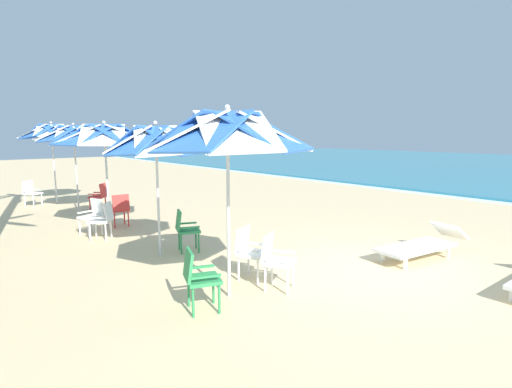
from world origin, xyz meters
name	(u,v)px	position (x,y,z in m)	size (l,w,h in m)	color
ground_plane	(376,271)	(0.00, 0.00, 0.00)	(80.00, 80.00, 0.00)	beige
beach_umbrella_0	(228,133)	(-0.75, -2.64, 2.41)	(2.42, 2.42, 2.80)	silver
plastic_chair_0	(249,250)	(-1.15, -1.94, 0.50)	(0.60, 0.58, 0.87)	white
plastic_chair_1	(198,276)	(-0.62, -3.24, 0.50)	(0.57, 0.59, 0.87)	#2D8C4C
plastic_chair_2	(275,258)	(-0.54, -1.91, 0.50)	(0.62, 0.61, 0.87)	white
beach_umbrella_1	(156,142)	(-3.21, -2.56, 2.25)	(2.04, 2.04, 2.65)	silver
plastic_chair_3	(185,228)	(-3.18, -2.01, 0.50)	(0.57, 0.59, 0.87)	#2D8C4C
beach_umbrella_2	(105,136)	(-5.95, -2.60, 2.36)	(2.50, 2.50, 2.72)	silver
plastic_chair_4	(93,214)	(-5.81, -3.03, 0.50)	(0.55, 0.57, 0.87)	white
plastic_chair_5	(103,218)	(-5.20, -2.99, 0.50)	(0.63, 0.63, 0.87)	white
plastic_chair_6	(120,208)	(-6.22, -2.22, 0.50)	(0.50, 0.47, 0.87)	red
beach_umbrella_3	(74,135)	(-8.80, -2.54, 2.38)	(2.11, 2.11, 2.74)	silver
plastic_chair_7	(99,195)	(-8.85, -1.88, 0.50)	(0.63, 0.63, 0.87)	red
beach_umbrella_4	(52,133)	(-11.10, -2.64, 2.45)	(2.11, 2.11, 2.83)	silver
plastic_chair_8	(31,192)	(-11.03, -3.42, 0.50)	(0.63, 0.62, 0.87)	white
sun_lounger_1	(423,244)	(0.14, 1.35, 0.28)	(0.91, 2.21, 0.62)	white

